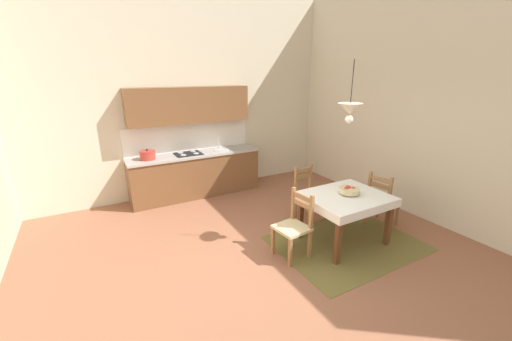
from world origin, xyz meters
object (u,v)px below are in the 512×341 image
Objects in this scene: dining_table at (345,204)px; dining_chair_tv_side at (294,226)px; dining_chair_window_side at (382,201)px; dining_chair_kitchen_side at (308,194)px; fruit_bowl at (349,190)px; pendant_lamp at (350,109)px; kitchen_cabinetry at (194,155)px.

dining_table is 1.28× the size of dining_chair_tv_side.
dining_chair_window_side is at bearing 0.48° from dining_chair_tv_side.
dining_chair_window_side is (0.92, 0.07, -0.18)m from dining_table.
dining_chair_tv_side is 1.24m from dining_chair_kitchen_side.
dining_chair_tv_side reaches higher than dining_table.
pendant_lamp is at bearing -161.45° from fruit_bowl.
dining_chair_tv_side is at bearing 176.22° from dining_table.
dining_table is at bearing -65.55° from kitchen_cabinetry.
dining_chair_kitchen_side is at bearing 92.00° from fruit_bowl.
pendant_lamp is (-0.14, -0.06, 1.39)m from dining_table.
kitchen_cabinetry reaches higher than dining_chair_kitchen_side.
fruit_bowl reaches higher than dining_table.
dining_table is (1.33, -2.93, -0.24)m from kitchen_cabinetry.
fruit_bowl is at bearing -88.00° from dining_chair_kitchen_side.
kitchen_cabinetry is 3.23m from dining_table.
kitchen_cabinetry is 3.67m from dining_chair_window_side.
dining_chair_tv_side is at bearing 171.06° from pendant_lamp.
kitchen_cabinetry is 3.24m from fruit_bowl.
dining_chair_tv_side is at bearing -179.52° from dining_chair_window_side.
dining_chair_window_side and dining_chair_kitchen_side have the same top height.
fruit_bowl is (1.40, -2.92, -0.04)m from kitchen_cabinetry.
fruit_bowl is at bearing -64.42° from kitchen_cabinetry.
kitchen_cabinetry is 3.42m from pendant_lamp.
kitchen_cabinetry reaches higher than dining_chair_window_side.
dining_chair_window_side is 1.21m from dining_chair_kitchen_side.
dining_chair_kitchen_side is at bearing 79.74° from pendant_lamp.
fruit_bowl is (0.07, 0.01, 0.19)m from dining_table.
kitchen_cabinetry is 2.86× the size of dining_chair_window_side.
pendant_lamp is at bearing -68.23° from kitchen_cabinetry.
fruit_bowl is at bearing -2.90° from dining_chair_tv_side.
dining_chair_window_side is 1.00× the size of dining_chair_kitchen_side.
kitchen_cabinetry reaches higher than dining_chair_tv_side.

